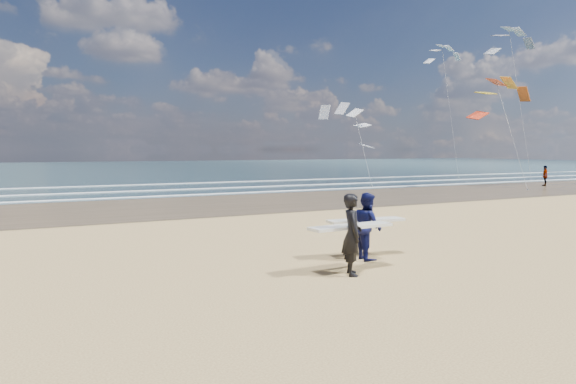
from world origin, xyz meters
TOP-DOWN VIEW (x-y plane):
  - wet_sand_strip at (20.00, 18.00)m, footprint 220.00×12.00m
  - ocean at (20.00, 72.00)m, footprint 220.00×100.00m
  - foam_breakers at (20.00, 28.10)m, footprint 220.00×11.70m
  - surfer_near at (0.67, 0.83)m, footprint 2.23×1.08m
  - surfer_far at (2.00, 2.06)m, footprint 2.25×1.24m
  - beachgoer_1 at (31.24, 18.28)m, footprint 0.99×0.95m
  - kite_0 at (26.80, 18.53)m, footprint 6.47×4.81m
  - kite_1 at (19.42, 27.29)m, footprint 6.15×4.78m
  - kite_2 at (36.88, 25.79)m, footprint 6.39×4.80m
  - kite_5 at (34.96, 32.89)m, footprint 4.94×4.64m

SIDE VIEW (x-z plane):
  - wet_sand_strip at x=20.00m, z-range 0.00..0.01m
  - ocean at x=20.00m, z-range 0.00..0.02m
  - foam_breakers at x=20.00m, z-range 0.02..0.08m
  - beachgoer_1 at x=31.24m, z-range 0.00..1.66m
  - surfer_far at x=2.00m, z-range 0.01..1.81m
  - surfer_near at x=0.67m, z-range 0.01..1.94m
  - kite_1 at x=19.42m, z-range 0.52..7.87m
  - kite_0 at x=26.80m, z-range 0.75..10.24m
  - kite_5 at x=34.96m, z-range 0.33..15.68m
  - kite_2 at x=36.88m, z-range 0.97..17.13m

